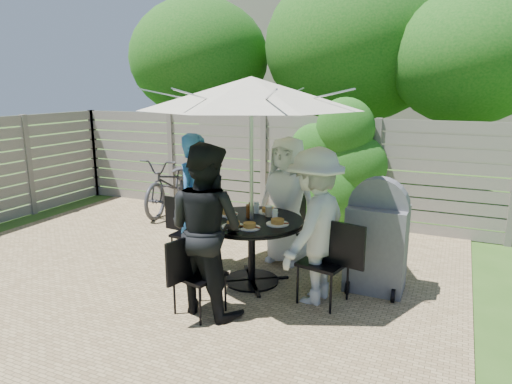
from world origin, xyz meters
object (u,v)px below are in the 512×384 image
at_px(umbrella, 251,93).
at_px(glass_left, 229,212).
at_px(person_right, 315,227).
at_px(person_left, 198,203).
at_px(patio_table, 252,239).
at_px(glass_back, 257,208).
at_px(chair_back, 291,240).
at_px(chair_front, 199,291).
at_px(plate_extra, 250,226).
at_px(plate_front, 233,225).
at_px(plate_right, 278,222).
at_px(plate_left, 227,213).
at_px(chair_left, 192,246).
at_px(chair_right, 324,279).
at_px(person_back, 287,201).
at_px(bicycle, 173,184).
at_px(coffee_cup, 269,212).
at_px(syrup_jug, 250,211).
at_px(glass_right, 275,215).
at_px(person_front, 206,229).
at_px(bbq_grill, 377,240).
at_px(plate_back, 268,211).

distance_m(umbrella, glass_left, 1.42).
bearing_deg(person_right, person_left, -90.00).
bearing_deg(patio_table, person_left, 170.11).
bearing_deg(glass_back, chair_back, 71.72).
relative_size(chair_front, plate_extra, 3.75).
xyz_separation_m(glass_back, glass_left, (-0.22, -0.33, 0.00)).
height_order(chair_front, person_right, person_right).
bearing_deg(plate_front, plate_right, 35.11).
bearing_deg(plate_left, plate_front, -54.89).
xyz_separation_m(chair_back, chair_left, (-1.12, -0.79, 0.00)).
bearing_deg(person_left, person_right, -90.00).
xyz_separation_m(chair_right, glass_back, (-1.01, 0.44, 0.59)).
bearing_deg(chair_front, person_back, 4.10).
bearing_deg(glass_back, bicycle, 141.89).
distance_m(chair_back, glass_left, 1.26).
height_order(umbrella, coffee_cup, umbrella).
distance_m(chair_right, glass_left, 1.36).
relative_size(chair_right, syrup_jug, 6.04).
relative_size(chair_right, plate_right, 3.72).
distance_m(plate_front, plate_right, 0.51).
relative_size(person_back, plate_right, 6.60).
xyz_separation_m(umbrella, person_left, (-0.82, 0.14, -1.39)).
bearing_deg(glass_right, plate_left, 179.72).
bearing_deg(person_left, syrup_jug, -86.28).
bearing_deg(glass_left, umbrella, 12.11).
relative_size(umbrella, plate_left, 11.25).
relative_size(syrup_jug, bicycle, 0.08).
relative_size(plate_left, plate_extra, 1.08).
bearing_deg(glass_right, plate_extra, -111.01).
bearing_deg(syrup_jug, bicycle, 139.26).
relative_size(glass_left, syrup_jug, 0.88).
xyz_separation_m(person_front, bicycle, (-2.61, 3.20, -0.37)).
distance_m(plate_front, syrup_jug, 0.42).
relative_size(person_front, bicycle, 0.89).
height_order(glass_back, coffee_cup, glass_back).
height_order(umbrella, person_back, umbrella).
bearing_deg(plate_front, syrup_jug, 88.44).
xyz_separation_m(chair_front, bbq_grill, (1.56, 1.37, 0.34)).
distance_m(plate_back, coffee_cup, 0.18).
height_order(person_right, plate_left, person_right).
bearing_deg(chair_front, bicycle, 51.77).
bearing_deg(glass_back, plate_back, 33.86).
bearing_deg(plate_right, chair_front, -120.40).
bearing_deg(chair_left, person_left, -3.65).
height_order(plate_extra, bicycle, bicycle).
relative_size(person_back, person_left, 0.97).
relative_size(person_right, plate_back, 6.64).
xyz_separation_m(chair_left, bbq_grill, (2.35, 0.26, 0.34)).
bearing_deg(chair_right, syrup_jug, -0.67).
bearing_deg(chair_right, chair_back, -42.81).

